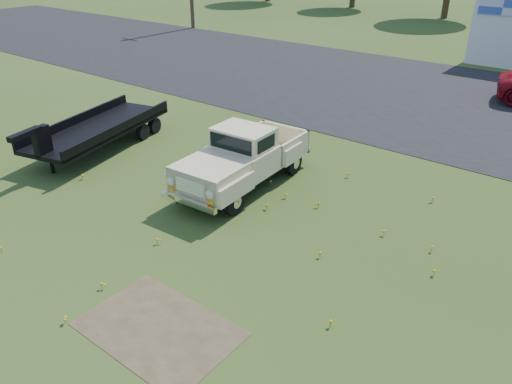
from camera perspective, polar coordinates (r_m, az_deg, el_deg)
ground at (r=12.60m, az=-5.52°, el=-5.09°), size 140.00×140.00×0.00m
asphalt_lot at (r=24.73m, az=19.22°, el=10.12°), size 90.00×14.00×0.02m
dirt_patch_a at (r=10.11m, az=-11.05°, el=-15.12°), size 3.00×2.00×0.01m
dirt_patch_b at (r=16.06m, az=-2.26°, el=2.59°), size 2.20×1.60×0.01m
vintage_pickup_truck at (r=14.66m, az=-1.43°, el=4.00°), size 2.25×5.16×1.83m
flatbed_trailer at (r=18.28m, az=-17.59°, el=7.26°), size 3.40×6.38×1.66m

